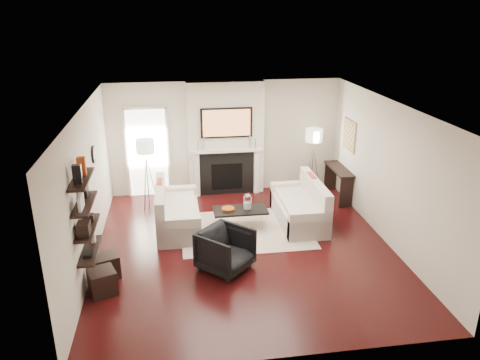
{
  "coord_description": "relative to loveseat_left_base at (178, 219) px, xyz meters",
  "views": [
    {
      "loc": [
        -1.25,
        -7.77,
        4.31
      ],
      "look_at": [
        0.0,
        0.6,
        1.15
      ],
      "focal_mm": 35.0,
      "sensor_mm": 36.0,
      "label": 1
    }
  ],
  "objects": [
    {
      "name": "loveseat_right_base",
      "position": [
        2.52,
        -0.09,
        0.0
      ],
      "size": [
        0.85,
        1.8,
        0.42
      ],
      "primitive_type": "cube",
      "color": "beige",
      "rests_on": "floor"
    },
    {
      "name": "hurricane_glass",
      "position": [
        1.41,
        -0.19,
        0.35
      ],
      "size": [
        0.17,
        0.17,
        0.3
      ],
      "primitive_type": "cylinder",
      "color": "white",
      "rests_on": "coffee_table"
    },
    {
      "name": "console_top",
      "position": [
        3.79,
        1.07,
        0.52
      ],
      "size": [
        0.35,
        1.2,
        0.04
      ],
      "primitive_type": "cube",
      "color": "black",
      "rests_on": "floor"
    },
    {
      "name": "loveseat_right_arm_n",
      "position": [
        2.52,
        -0.9,
        0.09
      ],
      "size": [
        0.85,
        0.18,
        0.6
      ],
      "primitive_type": "cube",
      "color": "beige",
      "rests_on": "floor"
    },
    {
      "name": "lamp_right_leg_c",
      "position": [
        3.22,
        1.39,
        0.39
      ],
      "size": [
        0.14,
        0.22,
        1.23
      ],
      "primitive_type": "cylinder",
      "rotation": [
        0.18,
        0.0,
        2.62
      ],
      "color": "silver",
      "rests_on": "floor"
    },
    {
      "name": "decor_magfile_a",
      "position": [
        -1.4,
        -2.26,
        1.85
      ],
      "size": [
        0.12,
        0.1,
        0.28
      ],
      "primitive_type": "cube",
      "color": "black",
      "rests_on": "shelf_top"
    },
    {
      "name": "decor_wine_rack",
      "position": [
        -1.4,
        -2.31,
        1.01
      ],
      "size": [
        0.18,
        0.25,
        0.2
      ],
      "primitive_type": "cube",
      "color": "black",
      "rests_on": "shelf_lower"
    },
    {
      "name": "coffee_leg_sw",
      "position": [
        0.76,
        0.03,
        -0.02
      ],
      "size": [
        0.02,
        0.02,
        0.38
      ],
      "primitive_type": "cylinder",
      "color": "silver",
      "rests_on": "floor"
    },
    {
      "name": "clock_face",
      "position": [
        -1.48,
        -0.13,
        1.49
      ],
      "size": [
        0.01,
        0.29,
        0.29
      ],
      "primitive_type": "cylinder",
      "rotation": [
        0.0,
        1.57,
        0.0
      ],
      "color": "white",
      "rests_on": "clock_rim"
    },
    {
      "name": "coffee_leg_se",
      "position": [
        1.76,
        0.03,
        -0.02
      ],
      "size": [
        0.02,
        0.02,
        0.38
      ],
      "primitive_type": "cylinder",
      "color": "silver",
      "rests_on": "floor"
    },
    {
      "name": "candlestick_r_tall",
      "position": [
        1.77,
        1.67,
        1.09
      ],
      "size": [
        0.04,
        0.04,
        0.3
      ],
      "primitive_type": "cylinder",
      "color": "silver",
      "rests_on": "mantel_shelf"
    },
    {
      "name": "shelf_bottom",
      "position": [
        -1.4,
        -2.03,
        0.49
      ],
      "size": [
        0.25,
        1.0,
        0.03
      ],
      "primitive_type": "cube",
      "color": "black",
      "rests_on": "wall_left"
    },
    {
      "name": "console_leg_s",
      "position": [
        3.79,
        1.62,
        0.14
      ],
      "size": [
        0.3,
        0.04,
        0.71
      ],
      "primitive_type": "cube",
      "color": "black",
      "rests_on": "floor"
    },
    {
      "name": "coffee_leg_ne",
      "position": [
        1.76,
        -0.41,
        -0.02
      ],
      "size": [
        0.02,
        0.02,
        0.38
      ],
      "primitive_type": "cylinder",
      "color": "silver",
      "rests_on": "floor"
    },
    {
      "name": "candlestick_l_short",
      "position": [
        0.54,
        1.67,
        1.06
      ],
      "size": [
        0.04,
        0.04,
        0.24
      ],
      "primitive_type": "cylinder",
      "color": "silver",
      "rests_on": "mantel_shelf"
    },
    {
      "name": "tv_screen",
      "position": [
        1.22,
        1.65,
        1.57
      ],
      "size": [
        1.1,
        0.0,
        0.62
      ],
      "primitive_type": "cube",
      "color": "#BF723F",
      "rests_on": "tv_body"
    },
    {
      "name": "ottoman_near",
      "position": [
        -1.25,
        -1.67,
        -0.01
      ],
      "size": [
        0.51,
        0.51,
        0.4
      ],
      "primitive_type": "cube",
      "rotation": [
        0.0,
        0.0,
        0.35
      ],
      "color": "black",
      "rests_on": "floor"
    },
    {
      "name": "loveseat_left_base",
      "position": [
        0.0,
        0.0,
        0.0
      ],
      "size": [
        0.85,
        1.8,
        0.42
      ],
      "primitive_type": "cube",
      "color": "beige",
      "rests_on": "floor"
    },
    {
      "name": "lamp_right_post",
      "position": [
        3.27,
        1.49,
        0.39
      ],
      "size": [
        0.02,
        0.02,
        1.2
      ],
      "primitive_type": "cylinder",
      "color": "silver",
      "rests_on": "floor"
    },
    {
      "name": "shelf_top",
      "position": [
        -1.4,
        -2.03,
        1.69
      ],
      "size": [
        0.25,
        1.0,
        0.04
      ],
      "primitive_type": "cube",
      "color": "black",
      "rests_on": "wall_left"
    },
    {
      "name": "copper_bowl",
      "position": [
        1.01,
        -0.19,
        0.24
      ],
      "size": [
        0.27,
        0.27,
        0.04
      ],
      "primitive_type": "cylinder",
      "color": "#AB5C1C",
      "rests_on": "coffee_table"
    },
    {
      "name": "lamp_left_leg_b",
      "position": [
        -0.68,
        1.24,
        0.39
      ],
      "size": [
        0.14,
        0.22,
        1.23
      ],
      "primitive_type": "cylinder",
      "rotation": [
        0.18,
        0.0,
        0.52
      ],
      "color": "silver",
      "rests_on": "floor"
    },
    {
      "name": "ottoman_far",
      "position": [
        -1.25,
        -2.16,
        -0.01
      ],
      "size": [
        0.51,
        0.51,
        0.4
      ],
      "primitive_type": "cube",
      "rotation": [
        0.0,
        0.0,
        0.36
      ],
      "color": "black",
      "rests_on": "floor"
    },
    {
      "name": "coffee_table",
      "position": [
        1.26,
        -0.19,
        0.19
      ],
      "size": [
        1.1,
        0.55,
        0.04
      ],
      "primitive_type": "cube",
      "color": "black",
      "rests_on": "floor"
    },
    {
      "name": "room_envelope",
      "position": [
        1.22,
        -1.03,
        1.14
      ],
      "size": [
        6.0,
        6.0,
        6.0
      ],
      "color": "#330B0C",
      "rests_on": "ground"
    },
    {
      "name": "lamp_left_post",
      "position": [
        -0.63,
        1.15,
        0.39
      ],
      "size": [
        0.02,
        0.02,
        1.2
      ],
      "primitive_type": "cylinder",
      "color": "silver",
      "rests_on": "floor"
    },
    {
      "name": "decor_box_small",
      "position": [
        -1.4,
        -1.83,
        0.97
      ],
      "size": [
        0.15,
        0.12,
        0.12
      ],
      "primitive_type": "cube",
      "color": "black",
      "rests_on": "shelf_lower"
    },
    {
      "name": "candlestick_l_tall",
      "position": [
        0.67,
        1.67,
        1.09
      ],
      "size": [
        0.04,
        0.04,
        0.3
      ],
      "primitive_type": "cylinder",
      "color": "silver",
      "rests_on": "mantel_shelf"
    },
    {
      "name": "decor_frame_a",
      "position": [
        -1.4,
        -2.25,
        1.42
      ],
      "size": [
        0.04,
        0.3,
        0.22
      ],
      "primitive_type": "cube",
      "color": "white",
      "rests_on": "shelf_upper"
    },
    {
      "name": "armchair",
      "position": [
        0.78,
        -1.73,
        0.19
      ],
      "size": [
        1.08,
        1.08,
        0.81
      ],
      "primitive_type": "imported",
      "rotation": [
        0.0,
        0.0,
        0.8
      ],
      "color": "black",
      "rests_on": "floor"
    },
    {
      "name": "loveseat_left_cushion",
      "position": [
        0.05,
        0.0,
        0.26
      ],
      "size": [
        0.63,
        1.44,
        0.1
      ],
      "primitive_type": "cube",
      "color": "beige",
      "rests_on": "loveseat_left_base"
    },
    {
      "name": "pillow_right_orange",
      "position": [
        2.86,
        0.21,
        0.52
      ],
      "size": [
        0.1,
        0.42,
        0.42
      ],
      "primitive_type": "cube",
      "color": "#A53514",
      "rests_on": "loveseat_right_cushion"
    },
    {
      "name": "fireplace_surround",
      "position": [
        1.22,
        1.71,
        0.31
      ],
      "size": [
        1.3,
        0.02,
        1.04
      ],
      "primitive_type": "cube",
      "color": "black",
      "rests_on": "floor"
    },
    {
      "name": "door_trim_top",
      "position": [
        -0.63,
        1.93,
        1.92
      ],
      "size": [
        1.02,
        0.06,
        0.06
      ],
      "primitive_type": "cube",
      "color": "white",
      "rests_on": "wall_back"
    },
    {
      "name": "shelf_lower",
      "position": [
        -1.4,
        -2.03,
        0.89
      ],
      "size": [
        0.25,
        1.0,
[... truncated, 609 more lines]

